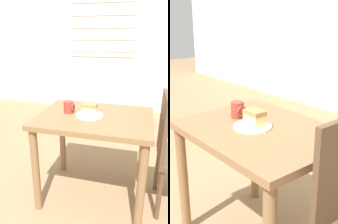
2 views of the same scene
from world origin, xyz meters
TOP-DOWN VIEW (x-y plane):
  - wall_back at (-0.00, 3.03)m, footprint 10.00×0.09m
  - dining_table_near at (0.04, 0.59)m, footprint 0.89×0.68m
  - plate at (0.00, 0.57)m, footprint 0.21×0.21m
  - cake_slice at (-0.00, 0.58)m, footprint 0.11×0.08m
  - coffee_mug at (-0.18, 0.60)m, footprint 0.09×0.08m

SIDE VIEW (x-z plane):
  - dining_table_near at x=0.04m, z-range 0.24..0.99m
  - plate at x=0.00m, z-range 0.75..0.76m
  - coffee_mug at x=-0.18m, z-range 0.75..0.85m
  - cake_slice at x=0.00m, z-range 0.76..0.85m
  - wall_back at x=0.00m, z-range 0.01..2.81m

